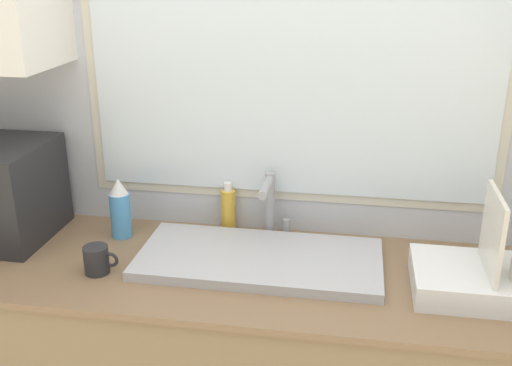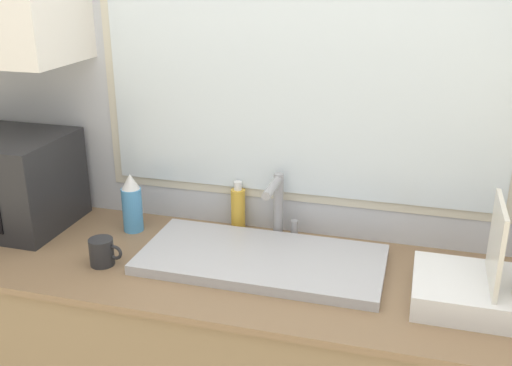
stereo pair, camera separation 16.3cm
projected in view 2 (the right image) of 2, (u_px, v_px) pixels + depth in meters
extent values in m
cube|color=#846647|center=(277.00, 274.00, 1.74)|extent=(2.48, 0.59, 0.02)
cube|color=silver|center=(302.00, 106.00, 1.87)|extent=(6.00, 0.06, 2.60)
cube|color=beige|center=(302.00, 44.00, 1.78)|extent=(1.32, 0.01, 1.01)
cube|color=silver|center=(302.00, 44.00, 1.77)|extent=(1.26, 0.01, 0.95)
cube|color=#B2B2B7|center=(262.00, 259.00, 1.78)|extent=(0.72, 0.34, 0.03)
cylinder|color=#99999E|center=(278.00, 205.00, 1.93)|extent=(0.03, 0.03, 0.22)
cylinder|color=#99999E|center=(272.00, 187.00, 1.82)|extent=(0.03, 0.16, 0.03)
cylinder|color=#99999E|center=(293.00, 229.00, 1.94)|extent=(0.02, 0.02, 0.06)
cube|color=#232326|center=(5.00, 180.00, 2.01)|extent=(0.43, 0.34, 0.31)
cube|color=white|center=(489.00, 294.00, 1.56)|extent=(0.39, 0.26, 0.07)
cube|color=silver|center=(497.00, 244.00, 1.50)|extent=(0.01, 0.22, 0.22)
cylinder|color=#4C99D8|center=(132.00, 210.00, 1.98)|extent=(0.07, 0.07, 0.15)
cone|color=silver|center=(130.00, 181.00, 1.94)|extent=(0.06, 0.06, 0.05)
cylinder|color=gold|center=(238.00, 209.00, 1.99)|extent=(0.05, 0.05, 0.14)
cylinder|color=white|center=(238.00, 186.00, 1.96)|extent=(0.03, 0.03, 0.03)
cylinder|color=#262628|center=(102.00, 252.00, 1.77)|extent=(0.07, 0.07, 0.08)
torus|color=#262628|center=(115.00, 253.00, 1.75)|extent=(0.05, 0.01, 0.05)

